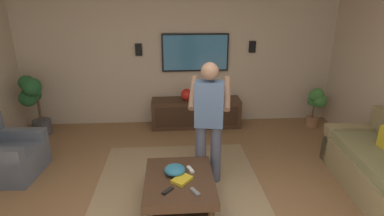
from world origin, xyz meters
TOP-DOWN VIEW (x-y plane):
  - wall_back_tv at (3.23, 0.00)m, footprint 0.10×6.23m
  - area_rug at (0.61, 0.10)m, footprint 2.81×2.18m
  - armchair at (1.32, 2.51)m, footprint 0.86×0.87m
  - coffee_table at (0.41, 0.10)m, footprint 1.00×0.80m
  - media_console at (2.89, -0.30)m, footprint 0.45×1.70m
  - tv at (3.13, -0.30)m, footprint 0.05×1.27m
  - person_standing at (0.98, -0.30)m, footprint 0.60×0.60m
  - potted_plant_tall at (2.66, 2.61)m, footprint 0.49×0.45m
  - potted_plant_short at (2.69, -2.59)m, footprint 0.32×0.34m
  - bowl at (0.51, 0.15)m, footprint 0.25×0.25m
  - remote_white at (0.58, -0.03)m, footprint 0.16×0.09m
  - remote_black at (0.16, 0.24)m, footprint 0.14×0.13m
  - remote_grey at (0.12, -0.05)m, footprint 0.15×0.11m
  - book at (0.35, 0.07)m, footprint 0.27×0.26m
  - vase_round at (2.87, -0.11)m, footprint 0.22×0.22m
  - wall_speaker_left at (3.15, -1.40)m, footprint 0.06×0.12m
  - wall_speaker_right at (3.15, 0.76)m, footprint 0.06×0.12m

SIDE VIEW (x-z plane):
  - area_rug at x=0.61m, z-range 0.00..0.01m
  - media_console at x=2.89m, z-range 0.00..0.55m
  - armchair at x=1.32m, z-range -0.13..0.69m
  - coffee_table at x=0.41m, z-range 0.10..0.50m
  - remote_white at x=0.58m, z-range 0.40..0.42m
  - remote_black at x=0.16m, z-range 0.40..0.42m
  - remote_grey at x=0.12m, z-range 0.40..0.42m
  - book at x=0.35m, z-range 0.40..0.44m
  - bowl at x=0.51m, z-range 0.40..0.51m
  - potted_plant_short at x=2.69m, z-range 0.13..0.91m
  - vase_round at x=2.87m, z-range 0.55..0.77m
  - potted_plant_tall at x=2.66m, z-range 0.12..1.25m
  - person_standing at x=0.98m, z-range 0.11..1.75m
  - tv at x=3.13m, z-range 1.05..1.76m
  - wall_back_tv at x=3.23m, z-range 0.00..2.84m
  - wall_speaker_right at x=3.15m, z-range 1.36..1.58m
  - wall_speaker_left at x=3.15m, z-range 1.39..1.61m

